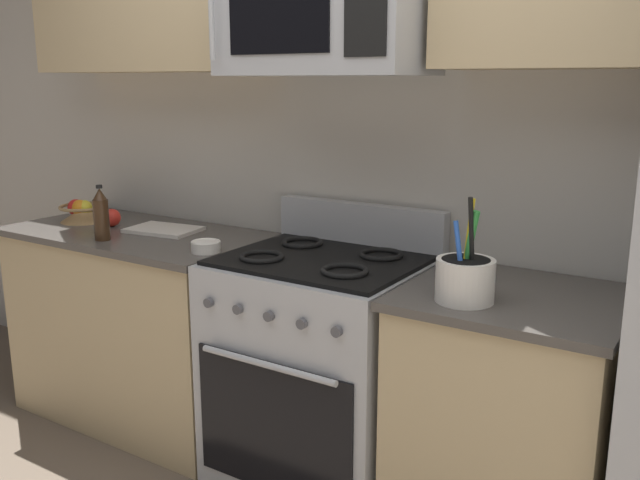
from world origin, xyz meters
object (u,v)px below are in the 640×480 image
fruit_basket (83,211)px  bottle_soy (101,215)px  range_oven (322,368)px  cutting_board (164,230)px  apple_loose (112,218)px  prep_bowl (206,246)px  utensil_crock (465,278)px  microwave (326,22)px

fruit_basket → bottle_soy: 0.46m
range_oven → cutting_board: (-0.90, 0.06, 0.45)m
fruit_basket → bottle_soy: (0.40, -0.22, 0.06)m
apple_loose → prep_bowl: apple_loose is taller
range_oven → bottle_soy: bottle_soy is taller
utensil_crock → cutting_board: utensil_crock is taller
range_oven → prep_bowl: 0.67m
microwave → utensil_crock: (0.63, -0.19, -0.80)m
utensil_crock → bottle_soy: (-1.62, -0.04, 0.04)m
fruit_basket → cutting_board: fruit_basket is taller
fruit_basket → range_oven: bearing=-0.6°
cutting_board → range_oven: bearing=-3.9°
utensil_crock → fruit_basket: size_ratio=1.46×
range_oven → prep_bowl: (-0.47, -0.12, 0.46)m
fruit_basket → bottle_soy: size_ratio=0.96×
fruit_basket → prep_bowl: size_ratio=1.92×
fruit_basket → prep_bowl: fruit_basket is taller
microwave → range_oven: bearing=-90.0°
cutting_board → bottle_soy: bearing=-109.5°
fruit_basket → prep_bowl: (0.92, -0.14, -0.03)m
prep_bowl → cutting_board: bearing=156.2°
microwave → apple_loose: microwave is taller
apple_loose → microwave: bearing=1.0°
apple_loose → bottle_soy: size_ratio=0.35×
bottle_soy → prep_bowl: (0.52, 0.08, -0.09)m
microwave → utensil_crock: 1.04m
prep_bowl → microwave: bearing=18.0°
apple_loose → utensil_crock: bearing=-5.4°
utensil_crock → microwave: bearing=163.1°
apple_loose → bottle_soy: 0.29m
range_oven → utensil_crock: size_ratio=3.26×
range_oven → microwave: microwave is taller
range_oven → microwave: (-0.00, 0.03, 1.31)m
apple_loose → prep_bowl: 0.72m
utensil_crock → apple_loose: bearing=174.6°
utensil_crock → cutting_board: size_ratio=1.06×
utensil_crock → bottle_soy: bearing=-178.5°
cutting_board → bottle_soy: 0.30m
cutting_board → bottle_soy: (-0.10, -0.27, 0.10)m
microwave → fruit_basket: size_ratio=3.26×
prep_bowl → bottle_soy: bearing=-171.1°
prep_bowl → fruit_basket: bearing=171.4°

